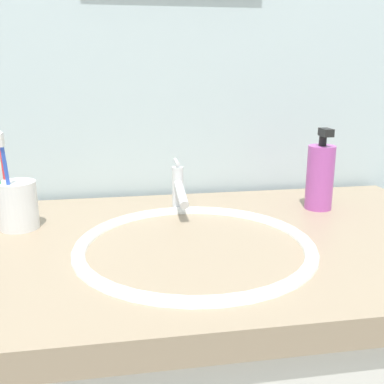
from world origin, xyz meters
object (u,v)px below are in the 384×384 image
faucet (179,189)px  soap_dispenser (320,176)px  toothbrush_red (4,171)px  toothbrush_cup (18,205)px  toothbrush_blue (7,176)px

faucet → soap_dispenser: 0.30m
toothbrush_red → soap_dispenser: (0.64, -0.00, -0.03)m
toothbrush_cup → toothbrush_blue: size_ratio=0.50×
toothbrush_cup → faucet: bearing=8.7°
toothbrush_cup → toothbrush_red: 0.07m
faucet → soap_dispenser: bearing=-4.3°
toothbrush_cup → soap_dispenser: size_ratio=0.52×
faucet → soap_dispenser: soap_dispenser is taller
toothbrush_red → toothbrush_blue: 0.05m
toothbrush_blue → faucet: bearing=12.2°
toothbrush_blue → soap_dispenser: size_ratio=1.03×
toothbrush_blue → toothbrush_cup: bearing=67.5°
faucet → toothbrush_cup: (-0.31, -0.05, -0.00)m
soap_dispenser → faucet: bearing=175.7°
faucet → toothbrush_cup: size_ratio=1.54×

